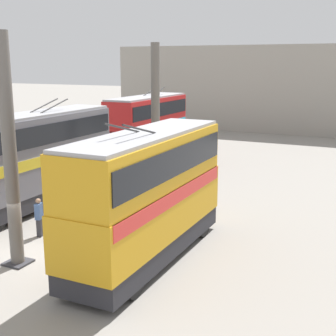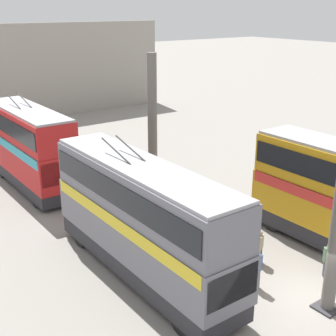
# 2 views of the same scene
# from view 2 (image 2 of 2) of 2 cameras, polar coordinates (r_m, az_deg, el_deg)

# --- Properties ---
(ground_plane) EXTENTS (240.00, 240.00, 0.00)m
(ground_plane) POSITION_cam_2_polar(r_m,az_deg,el_deg) (20.30, 16.92, -14.99)
(ground_plane) COLOR gray
(depot_back_wall) EXTENTS (0.50, 36.00, 9.52)m
(depot_back_wall) POSITION_cam_2_polar(r_m,az_deg,el_deg) (49.16, -19.61, 10.67)
(depot_back_wall) COLOR gray
(depot_back_wall) RESTS_ON ground_plane
(support_column_far) EXTENTS (0.93, 0.93, 8.82)m
(support_column_far) POSITION_cam_2_polar(r_m,az_deg,el_deg) (25.90, -1.89, 3.87)
(support_column_far) COLOR #605B56
(support_column_far) RESTS_ON ground_plane
(bus_right_near) EXTENTS (11.07, 2.54, 5.69)m
(bus_right_near) POSITION_cam_2_polar(r_m,az_deg,el_deg) (19.66, -3.18, -5.59)
(bus_right_near) COLOR black
(bus_right_near) RESTS_ON ground_plane
(bus_right_far) EXTENTS (9.28, 2.54, 5.77)m
(bus_right_far) POSITION_cam_2_polar(r_m,az_deg,el_deg) (30.65, -16.49, 2.87)
(bus_right_far) COLOR black
(bus_right_far) RESTS_ON ground_plane
(person_by_left_row) EXTENTS (0.45, 0.48, 1.61)m
(person_by_left_row) POSITION_cam_2_polar(r_m,az_deg,el_deg) (21.51, 18.94, -10.49)
(person_by_left_row) COLOR #384251
(person_by_left_row) RESTS_ON ground_plane
(person_aisle_midway) EXTENTS (0.41, 0.48, 1.61)m
(person_aisle_midway) POSITION_cam_2_polar(r_m,az_deg,el_deg) (21.79, 11.12, -9.36)
(person_aisle_midway) COLOR #384251
(person_aisle_midway) RESTS_ON ground_plane
(person_aisle_foreground) EXTENTS (0.47, 0.35, 1.78)m
(person_aisle_foreground) POSITION_cam_2_polar(r_m,az_deg,el_deg) (19.99, 10.71, -11.79)
(person_aisle_foreground) COLOR #2D2D33
(person_aisle_foreground) RESTS_ON ground_plane
(oil_drum) EXTENTS (0.64, 0.64, 0.91)m
(oil_drum) POSITION_cam_2_polar(r_m,az_deg,el_deg) (26.39, -5.21, -4.74)
(oil_drum) COLOR #933828
(oil_drum) RESTS_ON ground_plane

